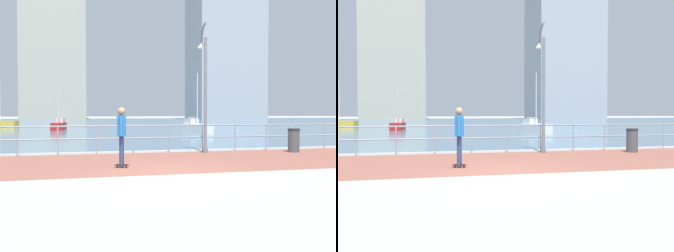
# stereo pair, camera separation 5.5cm
# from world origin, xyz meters

# --- Properties ---
(ground) EXTENTS (220.00, 220.00, 0.00)m
(ground) POSITION_xyz_m (0.00, 40.00, 0.00)
(ground) COLOR #ADAAA5
(brick_paving) EXTENTS (28.00, 5.52, 0.01)m
(brick_paving) POSITION_xyz_m (0.00, 2.26, 0.00)
(brick_paving) COLOR #935647
(brick_paving) RESTS_ON ground
(harbor_water) EXTENTS (180.00, 88.00, 0.00)m
(harbor_water) POSITION_xyz_m (0.00, 50.01, 0.00)
(harbor_water) COLOR slate
(harbor_water) RESTS_ON ground
(waterfront_railing) EXTENTS (25.25, 0.06, 1.08)m
(waterfront_railing) POSITION_xyz_m (-0.00, 5.01, 0.74)
(waterfront_railing) COLOR #8C99A3
(waterfront_railing) RESTS_ON ground
(lamppost) EXTENTS (0.36, 0.82, 5.02)m
(lamppost) POSITION_xyz_m (2.71, 4.58, 2.78)
(lamppost) COLOR slate
(lamppost) RESTS_ON ground
(skateboarder) EXTENTS (0.41, 0.56, 1.70)m
(skateboarder) POSITION_xyz_m (-0.98, 1.07, 1.02)
(skateboarder) COLOR black
(skateboarder) RESTS_ON ground
(trash_bin) EXTENTS (0.46, 0.46, 0.93)m
(trash_bin) POSITION_xyz_m (6.17, 3.85, 0.47)
(trash_bin) COLOR #474C51
(trash_bin) RESTS_ON ground
(sailboat_teal) EXTENTS (1.56, 3.37, 4.55)m
(sailboat_teal) POSITION_xyz_m (7.13, 18.87, 0.43)
(sailboat_teal) COLOR white
(sailboat_teal) RESTS_ON ground
(sailboat_red) EXTENTS (1.37, 3.17, 4.31)m
(sailboat_red) POSITION_xyz_m (-3.13, 26.91, 0.41)
(sailboat_red) COLOR #B21E1E
(sailboat_red) RESTS_ON ground
(sailboat_ivory) EXTENTS (3.56, 2.11, 4.77)m
(sailboat_ivory) POSITION_xyz_m (-8.96, 32.49, 0.46)
(sailboat_ivory) COLOR gold
(sailboat_ivory) RESTS_ON ground
(tower_concrete) EXTENTS (13.91, 17.08, 39.16)m
(tower_concrete) POSITION_xyz_m (-5.21, 86.66, 18.75)
(tower_concrete) COLOR #B2AD99
(tower_concrete) RESTS_ON ground
(tower_slate) EXTENTS (15.13, 12.32, 42.19)m
(tower_slate) POSITION_xyz_m (32.45, 75.13, 20.26)
(tower_slate) COLOR #A3A8B2
(tower_slate) RESTS_ON ground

